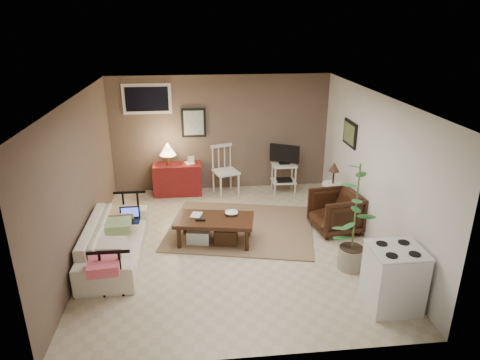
{
  "coord_description": "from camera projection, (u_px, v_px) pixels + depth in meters",
  "views": [
    {
      "loc": [
        -0.52,
        -6.12,
        3.46
      ],
      "look_at": [
        0.17,
        0.35,
        0.98
      ],
      "focal_mm": 32.0,
      "sensor_mm": 36.0,
      "label": 1
    }
  ],
  "objects": [
    {
      "name": "laptop",
      "position": [
        130.0,
        217.0,
        6.75
      ],
      "size": [
        0.31,
        0.23,
        0.21
      ],
      "color": "black",
      "rests_on": "sofa"
    },
    {
      "name": "armchair",
      "position": [
        336.0,
        210.0,
        7.3
      ],
      "size": [
        0.8,
        0.84,
        0.77
      ],
      "primitive_type": "imported",
      "rotation": [
        0.0,
        0.0,
        -1.43
      ],
      "color": "black",
      "rests_on": "floor"
    },
    {
      "name": "tv_stand",
      "position": [
        284.0,
        167.0,
        8.85
      ],
      "size": [
        0.57,
        0.4,
        1.04
      ],
      "color": "silver",
      "rests_on": "floor"
    },
    {
      "name": "sofa_pillows",
      "position": [
        114.0,
        236.0,
        6.19
      ],
      "size": [
        0.39,
        1.94,
        0.14
      ],
      "primitive_type": null,
      "color": "beige",
      "rests_on": "sofa"
    },
    {
      "name": "coffee_table",
      "position": [
        214.0,
        228.0,
        6.91
      ],
      "size": [
        1.34,
        0.86,
        0.47
      ],
      "color": "#341B0E",
      "rests_on": "floor"
    },
    {
      "name": "book_table",
      "position": [
        191.0,
        209.0,
        6.92
      ],
      "size": [
        0.16,
        0.06,
        0.22
      ],
      "primitive_type": "imported",
      "rotation": [
        0.0,
        0.0,
        -0.27
      ],
      "color": "#341B0E",
      "rests_on": "coffee_table"
    },
    {
      "name": "rug",
      "position": [
        241.0,
        227.0,
        7.49
      ],
      "size": [
        2.84,
        2.47,
        0.02
      ],
      "primitive_type": "cube",
      "rotation": [
        0.0,
        0.0,
        -0.22
      ],
      "color": "#85634D",
      "rests_on": "floor"
    },
    {
      "name": "art_right",
      "position": [
        350.0,
        133.0,
        7.63
      ],
      "size": [
        0.03,
        0.6,
        0.45
      ],
      "primitive_type": "cube",
      "color": "black"
    },
    {
      "name": "sofa_end_rails",
      "position": [
        122.0,
        237.0,
        6.47
      ],
      "size": [
        0.55,
        2.04,
        0.69
      ],
      "primitive_type": null,
      "color": "black",
      "rests_on": "floor"
    },
    {
      "name": "red_console",
      "position": [
        177.0,
        176.0,
        8.81
      ],
      "size": [
        0.98,
        0.43,
        1.13
      ],
      "color": "maroon",
      "rests_on": "floor"
    },
    {
      "name": "potted_plant",
      "position": [
        355.0,
        214.0,
        6.0
      ],
      "size": [
        0.41,
        0.41,
        1.65
      ],
      "color": "gray",
      "rests_on": "floor"
    },
    {
      "name": "book_console",
      "position": [
        186.0,
        159.0,
        8.69
      ],
      "size": [
        0.17,
        0.08,
        0.23
      ],
      "primitive_type": "imported",
      "rotation": [
        0.0,
        0.0,
        0.36
      ],
      "color": "#341B0E",
      "rests_on": "red_console"
    },
    {
      "name": "bowl",
      "position": [
        231.0,
        209.0,
        6.94
      ],
      "size": [
        0.21,
        0.06,
        0.21
      ],
      "primitive_type": "imported",
      "rotation": [
        0.0,
        0.0,
        -0.06
      ],
      "color": "#341B0E",
      "rests_on": "coffee_table"
    },
    {
      "name": "spindle_chair",
      "position": [
        225.0,
        172.0,
        8.81
      ],
      "size": [
        0.59,
        0.59,
        1.02
      ],
      "color": "silver",
      "rests_on": "floor"
    },
    {
      "name": "stove",
      "position": [
        394.0,
        278.0,
        5.33
      ],
      "size": [
        0.64,
        0.6,
        0.84
      ],
      "color": "silver",
      "rests_on": "floor"
    },
    {
      "name": "window",
      "position": [
        147.0,
        99.0,
        8.43
      ],
      "size": [
        0.96,
        0.03,
        0.6
      ],
      "primitive_type": "cube",
      "color": "silver"
    },
    {
      "name": "side_table",
      "position": [
        333.0,
        183.0,
        7.79
      ],
      "size": [
        0.39,
        0.39,
        1.03
      ],
      "color": "silver",
      "rests_on": "floor"
    },
    {
      "name": "art_back",
      "position": [
        194.0,
        123.0,
        8.7
      ],
      "size": [
        0.5,
        0.03,
        0.6
      ],
      "primitive_type": "cube",
      "color": "black"
    },
    {
      "name": "sofa",
      "position": [
        114.0,
        234.0,
        6.44
      ],
      "size": [
        0.6,
        2.04,
        0.8
      ],
      "primitive_type": "imported",
      "rotation": [
        0.0,
        0.0,
        1.57
      ],
      "color": "white",
      "rests_on": "floor"
    },
    {
      "name": "floor",
      "position": [
        232.0,
        244.0,
        6.97
      ],
      "size": [
        5.0,
        5.0,
        0.0
      ],
      "primitive_type": "plane",
      "color": "#C1B293",
      "rests_on": "ground"
    }
  ]
}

